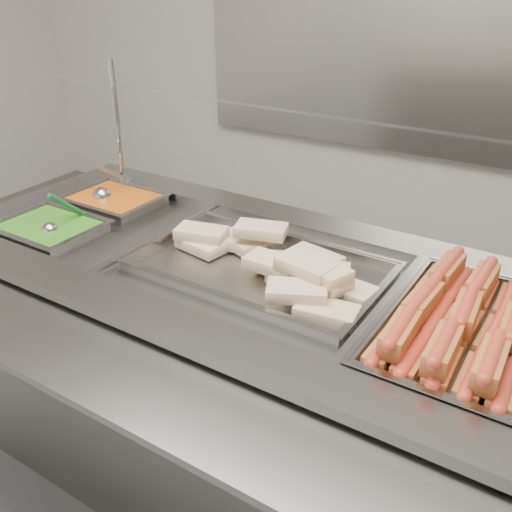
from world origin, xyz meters
The scene contains 12 objects.
back_panel centered at (0.00, 2.45, 1.20)m, with size 3.00×0.04×1.20m, color #A9A59F.
steam_counter centered at (-0.11, 0.52, 0.42)m, with size 1.77×0.82×0.84m.
tray_rail centered at (-0.12, 0.05, 0.79)m, with size 1.68×0.39×0.05m.
sneeze_guard centered at (-0.10, 0.73, 1.17)m, with size 1.54×0.31×0.41m.
pan_hotdogs centered at (0.47, 0.51, 0.80)m, with size 0.33×0.52×0.09m.
pan_wraps centered at (-0.05, 0.52, 0.81)m, with size 0.64×0.39×0.07m.
pan_beans centered at (-0.70, 0.67, 0.80)m, with size 0.29×0.23×0.09m.
pan_peas centered at (-0.71, 0.41, 0.80)m, with size 0.29×0.23×0.09m.
hotdogs_in_buns centered at (0.46, 0.50, 0.84)m, with size 0.28×0.49×0.11m.
tortilla_wraps centered at (0.01, 0.53, 0.85)m, with size 0.61×0.33×0.09m.
ladle centered at (-0.74, 0.66, 0.84)m, with size 0.07×0.18×0.14m.
serving_spoon centered at (-0.68, 0.40, 0.84)m, with size 0.05×0.16×0.14m.
Camera 1 is at (0.62, -0.60, 1.53)m, focal length 40.00 mm.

